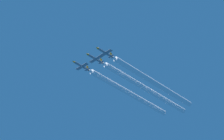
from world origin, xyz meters
TOP-DOWN VIEW (x-y plane):
  - jet_far_left at (-7.79, 0.05)m, footprint 7.91×11.51m
  - jet_inner_left at (-0.58, -0.27)m, footprint 7.91×11.51m
  - jet_center at (8.59, 0.42)m, footprint 7.91×11.51m
  - smoke_trail_far_left at (-7.79, -36.69)m, footprint 2.80×62.94m
  - smoke_trail_inner_left at (-0.58, -38.77)m, footprint 2.80×66.47m
  - smoke_trail_center at (8.59, -35.19)m, footprint 2.80×60.70m

SIDE VIEW (x-z plane):
  - smoke_trail_center at x=8.59m, z-range 155.31..158.11m
  - jet_center at x=8.59m, z-range 155.35..158.12m
  - smoke_trail_far_left at x=-7.79m, z-range 155.46..158.26m
  - jet_far_left at x=-7.79m, z-range 155.50..158.27m
  - smoke_trail_inner_left at x=-0.58m, z-range 155.62..158.42m
  - jet_inner_left at x=-0.58m, z-range 155.66..158.43m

